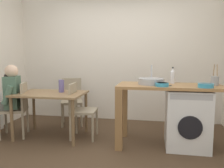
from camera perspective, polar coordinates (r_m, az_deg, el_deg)
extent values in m
plane|color=#4C3826|center=(3.30, -3.83, -16.76)|extent=(5.46, 5.46, 0.00)
cube|color=silver|center=(4.74, 1.30, 7.20)|extent=(4.60, 0.10, 2.70)
cube|color=olive|center=(3.82, -15.34, -2.39)|extent=(1.10, 0.76, 0.03)
cylinder|color=brown|center=(3.86, -24.09, -8.25)|extent=(0.05, 0.05, 0.71)
cylinder|color=brown|center=(3.41, -9.89, -9.73)|extent=(0.05, 0.05, 0.71)
cylinder|color=brown|center=(4.40, -19.21, -6.21)|extent=(0.05, 0.05, 0.71)
cylinder|color=brown|center=(4.01, -6.59, -7.14)|extent=(0.05, 0.05, 0.71)
cube|color=gray|center=(4.09, -23.72, -6.04)|extent=(0.51, 0.51, 0.04)
cube|color=gray|center=(4.01, -21.38, -2.91)|extent=(0.16, 0.37, 0.45)
cylinder|color=gray|center=(4.36, -25.29, -8.39)|extent=(0.04, 0.04, 0.45)
cylinder|color=gray|center=(3.93, -21.65, -9.83)|extent=(0.04, 0.04, 0.45)
cylinder|color=gray|center=(4.27, -20.60, -8.47)|extent=(0.04, 0.04, 0.45)
cube|color=gray|center=(3.71, -7.14, -6.78)|extent=(0.43, 0.43, 0.04)
cube|color=gray|center=(3.71, -9.90, -3.28)|extent=(0.06, 0.38, 0.45)
cylinder|color=gray|center=(3.91, -3.86, -9.47)|extent=(0.04, 0.04, 0.45)
cylinder|color=gray|center=(3.57, -4.91, -11.08)|extent=(0.04, 0.04, 0.45)
cylinder|color=gray|center=(3.98, -9.03, -9.21)|extent=(0.04, 0.04, 0.45)
cylinder|color=gray|center=(3.65, -10.56, -10.73)|extent=(0.04, 0.04, 0.45)
cube|color=gray|center=(4.46, -10.14, -4.53)|extent=(0.51, 0.51, 0.04)
cube|color=gray|center=(4.60, -10.17, -1.34)|extent=(0.37, 0.16, 0.45)
cylinder|color=gray|center=(4.33, -7.72, -7.87)|extent=(0.04, 0.04, 0.45)
cylinder|color=gray|center=(4.34, -12.52, -7.94)|extent=(0.04, 0.04, 0.45)
cylinder|color=gray|center=(4.68, -7.83, -6.75)|extent=(0.04, 0.04, 0.45)
cylinder|color=gray|center=(4.69, -12.26, -6.82)|extent=(0.04, 0.04, 0.45)
cylinder|color=#595651|center=(4.05, -26.55, -5.60)|extent=(0.42, 0.27, 0.14)
cylinder|color=#595651|center=(4.21, -25.82, -5.08)|extent=(0.42, 0.27, 0.14)
cube|color=#4C6B56|center=(4.04, -23.92, -1.88)|extent=(0.30, 0.39, 0.52)
cylinder|color=#4C6B56|center=(3.84, -25.00, -2.56)|extent=(0.21, 0.15, 0.31)
cylinder|color=#4C6B56|center=(4.25, -23.45, -1.65)|extent=(0.21, 0.15, 0.31)
sphere|color=beige|center=(4.00, -24.16, 3.01)|extent=(0.21, 0.21, 0.21)
sphere|color=black|center=(4.02, -24.93, 1.80)|extent=(0.12, 0.12, 0.12)
cube|color=#9E7042|center=(3.38, 14.36, -0.53)|extent=(1.50, 0.68, 0.04)
cube|color=olive|center=(3.21, 1.76, -9.08)|extent=(0.10, 0.10, 0.88)
cube|color=olive|center=(3.77, 3.10, -6.69)|extent=(0.10, 0.10, 0.88)
cube|color=white|center=(3.50, 18.47, -8.28)|extent=(0.60, 0.60, 0.86)
cylinder|color=black|center=(3.22, 19.20, -10.42)|extent=(0.32, 0.02, 0.32)
cube|color=#B2B2B7|center=(3.13, 19.48, -3.14)|extent=(0.54, 0.01, 0.08)
cylinder|color=#9EA0A5|center=(3.36, 9.93, 0.66)|extent=(0.38, 0.38, 0.09)
cylinder|color=#B2B2B7|center=(3.53, 10.00, 2.50)|extent=(0.02, 0.02, 0.28)
cylinder|color=silver|center=(3.56, 15.11, 1.60)|extent=(0.07, 0.07, 0.18)
cone|color=silver|center=(3.55, 15.17, 3.46)|extent=(0.06, 0.06, 0.05)
cylinder|color=#262626|center=(3.55, 15.19, 4.03)|extent=(0.03, 0.03, 0.02)
cylinder|color=teal|center=(3.17, 12.56, -0.14)|extent=(0.18, 0.18, 0.05)
cylinder|color=#1E546B|center=(3.17, 12.57, 0.09)|extent=(0.15, 0.15, 0.03)
cylinder|color=gray|center=(3.52, 24.64, 0.73)|extent=(0.11, 0.11, 0.13)
cylinder|color=#99724C|center=(3.51, 24.43, 3.11)|extent=(0.01, 0.04, 0.18)
cylinder|color=#99724C|center=(3.50, 25.12, 3.06)|extent=(0.01, 0.05, 0.18)
cylinder|color=teal|center=(3.22, 22.66, -0.36)|extent=(0.20, 0.20, 0.05)
cylinder|color=#1E546B|center=(3.22, 22.67, -0.11)|extent=(0.16, 0.16, 0.03)
cylinder|color=slate|center=(3.83, -12.72, -0.49)|extent=(0.09, 0.09, 0.21)
cube|color=#B2B2B7|center=(3.27, 13.62, -0.32)|extent=(0.15, 0.06, 0.01)
cube|color=#262628|center=(3.27, 13.62, -0.32)|extent=(0.15, 0.06, 0.01)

